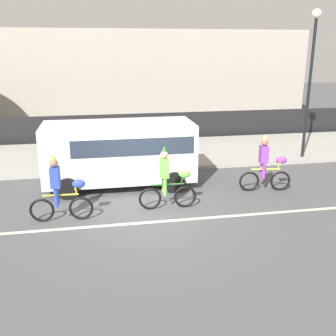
% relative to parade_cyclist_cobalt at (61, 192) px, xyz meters
% --- Properties ---
extents(ground_plane, '(80.00, 80.00, 0.00)m').
position_rel_parade_cyclist_cobalt_xyz_m(ground_plane, '(2.40, -0.07, -0.84)').
color(ground_plane, '#4C4C4F').
extents(road_centre_line, '(36.00, 0.14, 0.01)m').
position_rel_parade_cyclist_cobalt_xyz_m(road_centre_line, '(2.40, -0.57, -0.84)').
color(road_centre_line, beige).
rests_on(road_centre_line, ground).
extents(sidewalk_curb, '(60.00, 5.00, 0.15)m').
position_rel_parade_cyclist_cobalt_xyz_m(sidewalk_curb, '(2.40, 6.43, -0.77)').
color(sidewalk_curb, '#9E9B93').
rests_on(sidewalk_curb, ground).
extents(fence_line, '(40.00, 0.08, 1.40)m').
position_rel_parade_cyclist_cobalt_xyz_m(fence_line, '(2.40, 9.33, -0.14)').
color(fence_line, black).
rests_on(fence_line, ground).
extents(building_backdrop, '(28.00, 8.00, 5.66)m').
position_rel_parade_cyclist_cobalt_xyz_m(building_backdrop, '(0.64, 17.93, 1.99)').
color(building_backdrop, '#B2A899').
rests_on(building_backdrop, ground).
extents(parade_cyclist_cobalt, '(1.72, 0.50, 1.92)m').
position_rel_parade_cyclist_cobalt_xyz_m(parade_cyclist_cobalt, '(0.00, 0.00, 0.00)').
color(parade_cyclist_cobalt, black).
rests_on(parade_cyclist_cobalt, ground).
extents(parade_cyclist_lime, '(1.72, 0.50, 1.92)m').
position_rel_parade_cyclist_cobalt_xyz_m(parade_cyclist_lime, '(3.02, 0.32, 0.00)').
color(parade_cyclist_lime, black).
rests_on(parade_cyclist_lime, ground).
extents(parade_cyclist_purple, '(1.71, 0.51, 1.92)m').
position_rel_parade_cyclist_cobalt_xyz_m(parade_cyclist_purple, '(6.47, 1.22, 0.00)').
color(parade_cyclist_purple, black).
rests_on(parade_cyclist_purple, ground).
extents(parked_van_white, '(5.00, 2.22, 2.18)m').
position_rel_parade_cyclist_cobalt_xyz_m(parked_van_white, '(1.83, 2.63, 0.44)').
color(parked_van_white, white).
rests_on(parked_van_white, ground).
extents(street_lamp_post, '(0.36, 0.36, 5.86)m').
position_rel_parade_cyclist_cobalt_xyz_m(street_lamp_post, '(9.58, 4.46, 3.15)').
color(street_lamp_post, black).
rests_on(street_lamp_post, sidewalk_curb).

